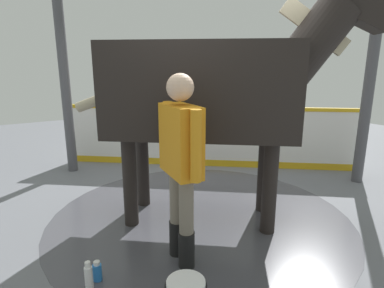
{
  "coord_description": "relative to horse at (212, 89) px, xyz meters",
  "views": [
    {
      "loc": [
        3.31,
        -2.12,
        1.8
      ],
      "look_at": [
        0.68,
        -0.47,
        1.03
      ],
      "focal_mm": 29.62,
      "sensor_mm": 36.0,
      "label": 1
    }
  ],
  "objects": [
    {
      "name": "bottle_shampoo",
      "position": [
        0.54,
        -1.59,
        -1.43
      ],
      "size": [
        0.07,
        0.07,
        0.27
      ],
      "color": "white",
      "rests_on": "ground"
    },
    {
      "name": "roof_post_near",
      "position": [
        0.24,
        2.7,
        -0.06
      ],
      "size": [
        0.16,
        0.16,
        2.97
      ],
      "primitive_type": "cylinder",
      "color": "#4C4C51",
      "rests_on": "ground"
    },
    {
      "name": "wet_patch",
      "position": [
        -0.08,
        -0.09,
        -1.55
      ],
      "size": [
        3.59,
        3.59,
        0.0
      ],
      "primitive_type": "cylinder",
      "color": "#4C4C54",
      "rests_on": "ground"
    },
    {
      "name": "roof_post_far",
      "position": [
        -2.73,
        -1.01,
        -0.06
      ],
      "size": [
        0.16,
        0.16,
        2.97
      ],
      "primitive_type": "cylinder",
      "color": "#4C4C51",
      "rests_on": "ground"
    },
    {
      "name": "barrier_wall",
      "position": [
        -1.67,
        1.18,
        -1.04
      ],
      "size": [
        3.35,
        4.15,
        1.1
      ],
      "color": "white",
      "rests_on": "ground"
    },
    {
      "name": "bottle_spray",
      "position": [
        0.44,
        -1.5,
        -1.47
      ],
      "size": [
        0.08,
        0.08,
        0.18
      ],
      "color": "blue",
      "rests_on": "ground"
    },
    {
      "name": "ground_plane",
      "position": [
        -0.44,
        0.05,
        -1.56
      ],
      "size": [
        16.0,
        16.0,
        0.02
      ],
      "primitive_type": "cube",
      "color": "slate"
    },
    {
      "name": "handler",
      "position": [
        0.57,
        -0.74,
        -0.54
      ],
      "size": [
        0.69,
        0.28,
        1.74
      ],
      "rotation": [
        0.0,
        0.0,
        4.59
      ],
      "color": "black",
      "rests_on": "ground"
    },
    {
      "name": "horse",
      "position": [
        0.0,
        0.0,
        0.0
      ],
      "size": [
        2.36,
        2.79,
        2.66
      ],
      "rotation": [
        0.0,
        0.0,
        0.89
      ],
      "color": "black",
      "rests_on": "ground"
    }
  ]
}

